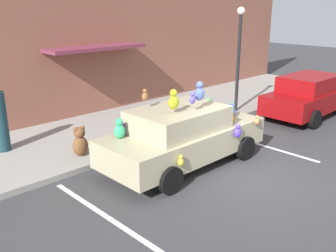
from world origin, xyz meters
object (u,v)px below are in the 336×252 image
object	(u,v)px
street_lamp_post	(239,49)
pedestrian_near_shopfront	(0,120)
teddy_bear_on_sidewalk	(80,142)
parked_sedan_behind	(310,95)
plush_covered_car	(183,135)

from	to	relation	value
street_lamp_post	pedestrian_near_shopfront	size ratio (longest dim) A/B	1.99
teddy_bear_on_sidewalk	pedestrian_near_shopfront	size ratio (longest dim) A/B	0.43
parked_sedan_behind	pedestrian_near_shopfront	distance (m)	10.50
pedestrian_near_shopfront	plush_covered_car	bearing A→B (deg)	-51.30
teddy_bear_on_sidewalk	pedestrian_near_shopfront	xyz separation A→B (m)	(-1.32, 1.81, 0.50)
teddy_bear_on_sidewalk	street_lamp_post	xyz separation A→B (m)	(6.58, -0.19, 1.93)
parked_sedan_behind	teddy_bear_on_sidewalk	world-z (taller)	parked_sedan_behind
street_lamp_post	parked_sedan_behind	bearing A→B (deg)	-48.03
plush_covered_car	pedestrian_near_shopfront	size ratio (longest dim) A/B	2.40
parked_sedan_behind	street_lamp_post	world-z (taller)	street_lamp_post
plush_covered_car	street_lamp_post	bearing A→B (deg)	21.22
street_lamp_post	teddy_bear_on_sidewalk	bearing A→B (deg)	178.38
plush_covered_car	parked_sedan_behind	world-z (taller)	plush_covered_car
plush_covered_car	street_lamp_post	xyz separation A→B (m)	(4.81, 1.87, 1.65)
parked_sedan_behind	pedestrian_near_shopfront	bearing A→B (deg)	157.62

